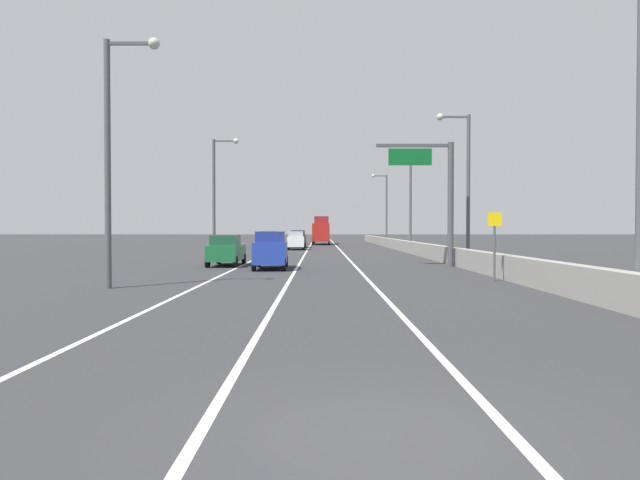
% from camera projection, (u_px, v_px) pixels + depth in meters
% --- Properties ---
extents(ground_plane, '(320.00, 320.00, 0.00)m').
position_uv_depth(ground_plane, '(327.00, 247.00, 70.49)').
color(ground_plane, '#2D2D30').
extents(lane_stripe_left, '(0.16, 130.00, 0.00)m').
position_uv_depth(lane_stripe_left, '(276.00, 250.00, 61.50)').
color(lane_stripe_left, silver).
rests_on(lane_stripe_left, ground_plane).
extents(lane_stripe_center, '(0.16, 130.00, 0.00)m').
position_uv_depth(lane_stripe_center, '(309.00, 250.00, 61.49)').
color(lane_stripe_center, silver).
rests_on(lane_stripe_center, ground_plane).
extents(lane_stripe_right, '(0.16, 130.00, 0.00)m').
position_uv_depth(lane_stripe_right, '(342.00, 250.00, 61.48)').
color(lane_stripe_right, silver).
rests_on(lane_stripe_right, ground_plane).
extents(jersey_barrier_right, '(0.60, 120.00, 1.10)m').
position_uv_depth(jersey_barrier_right, '(428.00, 250.00, 46.46)').
color(jersey_barrier_right, gray).
rests_on(jersey_barrier_right, ground_plane).
extents(overhead_sign_gantry, '(4.68, 0.36, 7.50)m').
position_uv_depth(overhead_sign_gantry, '(440.00, 188.00, 35.02)').
color(overhead_sign_gantry, '#47474C').
rests_on(overhead_sign_gantry, ground_plane).
extents(speed_advisory_sign, '(0.60, 0.11, 3.00)m').
position_uv_depth(speed_advisory_sign, '(496.00, 241.00, 25.22)').
color(speed_advisory_sign, '#4C4C51').
rests_on(speed_advisory_sign, ground_plane).
extents(lamp_post_right_near, '(2.14, 0.44, 9.56)m').
position_uv_depth(lamp_post_right_near, '(634.00, 113.00, 16.16)').
color(lamp_post_right_near, '#4C4C51').
rests_on(lamp_post_right_near, ground_plane).
extents(lamp_post_right_second, '(2.14, 0.44, 9.56)m').
position_uv_depth(lamp_post_right_second, '(466.00, 178.00, 36.72)').
color(lamp_post_right_second, '#4C4C51').
rests_on(lamp_post_right_second, ground_plane).
extents(lamp_post_right_third, '(2.14, 0.44, 9.56)m').
position_uv_depth(lamp_post_right_third, '(409.00, 196.00, 57.28)').
color(lamp_post_right_third, '#4C4C51').
rests_on(lamp_post_right_third, ground_plane).
extents(lamp_post_right_fourth, '(2.14, 0.44, 9.56)m').
position_uv_depth(lamp_post_right_fourth, '(386.00, 204.00, 77.84)').
color(lamp_post_right_fourth, '#4C4C51').
rests_on(lamp_post_right_fourth, ground_plane).
extents(lamp_post_left_near, '(2.14, 0.44, 9.56)m').
position_uv_depth(lamp_post_left_near, '(116.00, 144.00, 22.21)').
color(lamp_post_left_near, '#4C4C51').
rests_on(lamp_post_left_near, ground_plane).
extents(lamp_post_left_mid, '(2.14, 0.44, 9.56)m').
position_uv_depth(lamp_post_left_mid, '(219.00, 189.00, 46.88)').
color(lamp_post_left_mid, '#4C4C51').
rests_on(lamp_post_left_mid, ground_plane).
extents(car_gray_0, '(2.02, 4.35, 2.02)m').
position_uv_depth(car_gray_0, '(270.00, 240.00, 65.74)').
color(car_gray_0, slate).
rests_on(car_gray_0, ground_plane).
extents(car_white_1, '(1.92, 4.79, 2.00)m').
position_uv_depth(car_white_1, '(298.00, 240.00, 63.32)').
color(car_white_1, white).
rests_on(car_white_1, ground_plane).
extents(car_green_2, '(1.87, 4.62, 1.90)m').
position_uv_depth(car_green_2, '(228.00, 250.00, 35.94)').
color(car_green_2, '#196033').
rests_on(car_green_2, ground_plane).
extents(car_blue_3, '(1.95, 4.56, 2.13)m').
position_uv_depth(car_blue_3, '(272.00, 250.00, 33.00)').
color(car_blue_3, '#1E389E').
rests_on(car_blue_3, ground_plane).
extents(car_black_4, '(1.94, 4.68, 2.08)m').
position_uv_depth(car_black_4, '(300.00, 239.00, 70.06)').
color(car_black_4, black).
rests_on(car_black_4, ground_plane).
extents(box_truck, '(2.61, 9.30, 4.11)m').
position_uv_depth(box_truck, '(323.00, 231.00, 84.51)').
color(box_truck, '#A51E19').
rests_on(box_truck, ground_plane).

